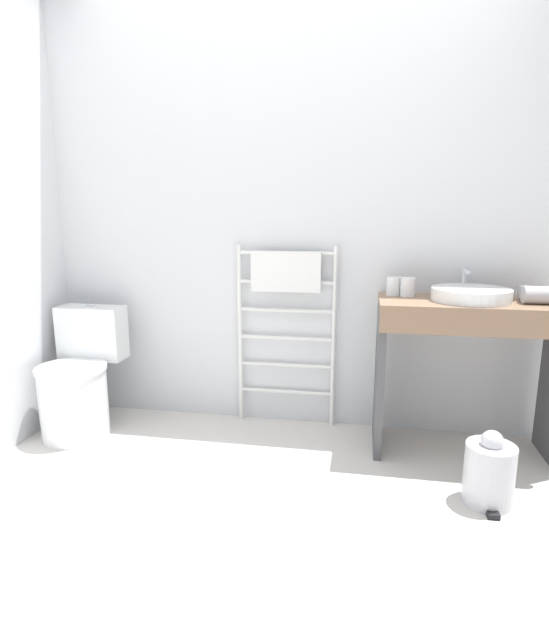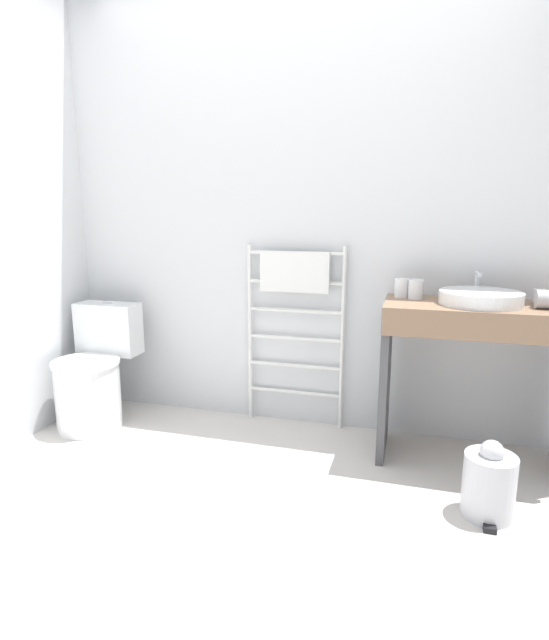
{
  "view_description": "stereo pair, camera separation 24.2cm",
  "coord_description": "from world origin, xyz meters",
  "px_view_note": "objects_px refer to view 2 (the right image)",
  "views": [
    {
      "loc": [
        0.4,
        -1.6,
        1.27
      ],
      "look_at": [
        -0.02,
        0.73,
        0.76
      ],
      "focal_mm": 28.0,
      "sensor_mm": 36.0,
      "label": 1
    },
    {
      "loc": [
        0.63,
        -1.55,
        1.27
      ],
      "look_at": [
        -0.02,
        0.73,
        0.76
      ],
      "focal_mm": 28.0,
      "sensor_mm": 36.0,
      "label": 2
    }
  ],
  "objects_px": {
    "towel_radiator": "(295,298)",
    "cup_near_wall": "(402,288)",
    "toilet": "(94,376)",
    "trash_bin": "(489,483)",
    "sink_basin": "(481,297)",
    "cup_near_edge": "(416,289)"
  },
  "relations": [
    {
      "from": "cup_near_edge",
      "to": "trash_bin",
      "type": "bearing_deg",
      "value": -58.75
    },
    {
      "from": "sink_basin",
      "to": "cup_near_edge",
      "type": "bearing_deg",
      "value": 163.92
    },
    {
      "from": "toilet",
      "to": "towel_radiator",
      "type": "relative_size",
      "value": 0.67
    },
    {
      "from": "cup_near_wall",
      "to": "cup_near_edge",
      "type": "distance_m",
      "value": 0.08
    },
    {
      "from": "sink_basin",
      "to": "cup_near_edge",
      "type": "relative_size",
      "value": 3.89
    },
    {
      "from": "towel_radiator",
      "to": "sink_basin",
      "type": "xyz_separation_m",
      "value": [
        0.98,
        -0.22,
        0.08
      ]
    },
    {
      "from": "towel_radiator",
      "to": "cup_near_edge",
      "type": "height_order",
      "value": "towel_radiator"
    },
    {
      "from": "towel_radiator",
      "to": "cup_near_wall",
      "type": "bearing_deg",
      "value": -9.69
    },
    {
      "from": "toilet",
      "to": "trash_bin",
      "type": "relative_size",
      "value": 2.13
    },
    {
      "from": "toilet",
      "to": "cup_near_wall",
      "type": "bearing_deg",
      "value": 7.19
    },
    {
      "from": "towel_radiator",
      "to": "cup_near_wall",
      "type": "height_order",
      "value": "towel_radiator"
    },
    {
      "from": "sink_basin",
      "to": "towel_radiator",
      "type": "bearing_deg",
      "value": 167.47
    },
    {
      "from": "sink_basin",
      "to": "cup_near_edge",
      "type": "height_order",
      "value": "cup_near_edge"
    },
    {
      "from": "toilet",
      "to": "towel_radiator",
      "type": "xyz_separation_m",
      "value": [
        1.17,
        0.33,
        0.48
      ]
    },
    {
      "from": "toilet",
      "to": "trash_bin",
      "type": "bearing_deg",
      "value": -9.64
    },
    {
      "from": "towel_radiator",
      "to": "cup_near_edge",
      "type": "xyz_separation_m",
      "value": [
        0.68,
        -0.13,
        0.1
      ]
    },
    {
      "from": "cup_near_wall",
      "to": "towel_radiator",
      "type": "bearing_deg",
      "value": 170.31
    },
    {
      "from": "cup_near_edge",
      "to": "trash_bin",
      "type": "relative_size",
      "value": 0.29
    },
    {
      "from": "towel_radiator",
      "to": "cup_near_edge",
      "type": "distance_m",
      "value": 0.69
    },
    {
      "from": "cup_near_wall",
      "to": "trash_bin",
      "type": "bearing_deg",
      "value": -55.03
    },
    {
      "from": "cup_near_edge",
      "to": "trash_bin",
      "type": "height_order",
      "value": "cup_near_edge"
    },
    {
      "from": "toilet",
      "to": "cup_near_wall",
      "type": "relative_size",
      "value": 7.44
    }
  ]
}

